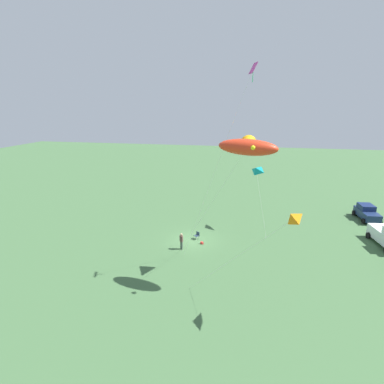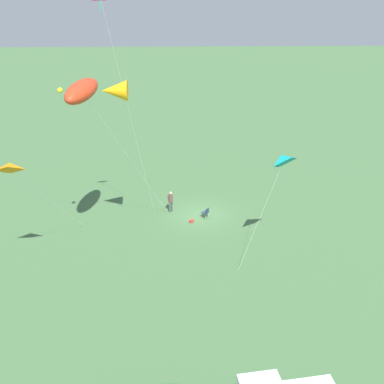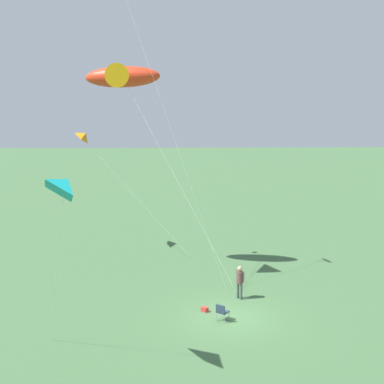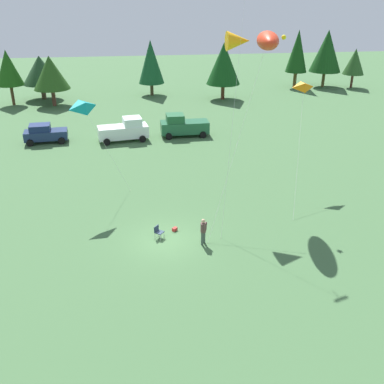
{
  "view_description": "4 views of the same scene",
  "coord_description": "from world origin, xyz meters",
  "px_view_note": "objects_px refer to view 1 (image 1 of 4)",
  "views": [
    {
      "loc": [
        29.44,
        5.96,
        14.19
      ],
      "look_at": [
        1.09,
        0.14,
        5.81
      ],
      "focal_mm": 28.0,
      "sensor_mm": 36.0,
      "label": 1
    },
    {
      "loc": [
        1.63,
        37.32,
        19.02
      ],
      "look_at": [
        0.69,
        1.49,
        2.7
      ],
      "focal_mm": 50.0,
      "sensor_mm": 36.0,
      "label": 2
    },
    {
      "loc": [
        -23.58,
        2.34,
        10.37
      ],
      "look_at": [
        1.49,
        1.74,
        5.73
      ],
      "focal_mm": 50.0,
      "sensor_mm": 36.0,
      "label": 3
    },
    {
      "loc": [
        -1.44,
        -24.31,
        14.69
      ],
      "look_at": [
        1.93,
        1.7,
        2.46
      ],
      "focal_mm": 42.0,
      "sensor_mm": 36.0,
      "label": 4
    }
  ],
  "objects_px": {
    "kite_delta_orange": "(290,217)",
    "kite_diamond_rainbow": "(249,81)",
    "car_navy_hatch": "(367,212)",
    "folding_chair": "(197,235)",
    "kite_delta_teal": "(255,170)",
    "kite_large_fish": "(248,146)",
    "person_kite_flyer": "(181,240)",
    "backpack_on_grass": "(202,243)"
  },
  "relations": [
    {
      "from": "folding_chair",
      "to": "person_kite_flyer",
      "type": "bearing_deg",
      "value": 14.22
    },
    {
      "from": "kite_delta_orange",
      "to": "kite_delta_teal",
      "type": "bearing_deg",
      "value": -172.61
    },
    {
      "from": "kite_large_fish",
      "to": "kite_delta_orange",
      "type": "distance_m",
      "value": 6.47
    },
    {
      "from": "person_kite_flyer",
      "to": "kite_delta_teal",
      "type": "xyz_separation_m",
      "value": [
        -7.05,
        7.02,
        6.08
      ]
    },
    {
      "from": "person_kite_flyer",
      "to": "car_navy_hatch",
      "type": "height_order",
      "value": "car_navy_hatch"
    },
    {
      "from": "folding_chair",
      "to": "kite_diamond_rainbow",
      "type": "bearing_deg",
      "value": 74.97
    },
    {
      "from": "folding_chair",
      "to": "car_navy_hatch",
      "type": "relative_size",
      "value": 0.19
    },
    {
      "from": "person_kite_flyer",
      "to": "kite_delta_teal",
      "type": "height_order",
      "value": "kite_delta_teal"
    },
    {
      "from": "backpack_on_grass",
      "to": "person_kite_flyer",
      "type": "bearing_deg",
      "value": -49.38
    },
    {
      "from": "folding_chair",
      "to": "kite_delta_teal",
      "type": "relative_size",
      "value": 0.11
    },
    {
      "from": "folding_chair",
      "to": "kite_large_fish",
      "type": "bearing_deg",
      "value": 71.7
    },
    {
      "from": "backpack_on_grass",
      "to": "kite_large_fish",
      "type": "height_order",
      "value": "kite_large_fish"
    },
    {
      "from": "folding_chair",
      "to": "kite_large_fish",
      "type": "height_order",
      "value": "kite_large_fish"
    },
    {
      "from": "kite_delta_orange",
      "to": "kite_diamond_rainbow",
      "type": "height_order",
      "value": "kite_diamond_rainbow"
    },
    {
      "from": "folding_chair",
      "to": "backpack_on_grass",
      "type": "xyz_separation_m",
      "value": [
        1.12,
        0.74,
        -0.38
      ]
    },
    {
      "from": "backpack_on_grass",
      "to": "car_navy_hatch",
      "type": "height_order",
      "value": "car_navy_hatch"
    },
    {
      "from": "kite_large_fish",
      "to": "kite_delta_teal",
      "type": "distance_m",
      "value": 12.41
    },
    {
      "from": "backpack_on_grass",
      "to": "car_navy_hatch",
      "type": "xyz_separation_m",
      "value": [
        -11.33,
        19.6,
        0.84
      ]
    },
    {
      "from": "kite_large_fish",
      "to": "folding_chair",
      "type": "bearing_deg",
      "value": -144.94
    },
    {
      "from": "kite_delta_teal",
      "to": "kite_diamond_rainbow",
      "type": "xyz_separation_m",
      "value": [
        10.58,
        -0.96,
        8.81
      ]
    },
    {
      "from": "kite_delta_teal",
      "to": "folding_chair",
      "type": "bearing_deg",
      "value": -53.7
    },
    {
      "from": "kite_large_fish",
      "to": "kite_delta_orange",
      "type": "xyz_separation_m",
      "value": [
        4.47,
        2.85,
        -3.7
      ]
    },
    {
      "from": "folding_chair",
      "to": "car_navy_hatch",
      "type": "xyz_separation_m",
      "value": [
        -10.21,
        20.34,
        0.46
      ]
    },
    {
      "from": "backpack_on_grass",
      "to": "kite_delta_orange",
      "type": "relative_size",
      "value": 0.04
    },
    {
      "from": "folding_chair",
      "to": "backpack_on_grass",
      "type": "bearing_deg",
      "value": 70.25
    },
    {
      "from": "folding_chair",
      "to": "car_navy_hatch",
      "type": "height_order",
      "value": "car_navy_hatch"
    },
    {
      "from": "kite_delta_teal",
      "to": "car_navy_hatch",
      "type": "bearing_deg",
      "value": 112.15
    },
    {
      "from": "person_kite_flyer",
      "to": "kite_large_fish",
      "type": "xyz_separation_m",
      "value": [
        4.61,
        6.26,
        10.27
      ]
    },
    {
      "from": "folding_chair",
      "to": "kite_diamond_rainbow",
      "type": "relative_size",
      "value": 0.05
    },
    {
      "from": "kite_delta_teal",
      "to": "kite_delta_orange",
      "type": "height_order",
      "value": "kite_delta_orange"
    },
    {
      "from": "kite_large_fish",
      "to": "kite_delta_teal",
      "type": "height_order",
      "value": "kite_large_fish"
    },
    {
      "from": "person_kite_flyer",
      "to": "kite_delta_orange",
      "type": "distance_m",
      "value": 14.45
    },
    {
      "from": "kite_large_fish",
      "to": "kite_diamond_rainbow",
      "type": "bearing_deg",
      "value": -169.19
    },
    {
      "from": "kite_delta_orange",
      "to": "kite_diamond_rainbow",
      "type": "xyz_separation_m",
      "value": [
        -5.56,
        -3.06,
        8.31
      ]
    },
    {
      "from": "person_kite_flyer",
      "to": "kite_diamond_rainbow",
      "type": "height_order",
      "value": "kite_diamond_rainbow"
    },
    {
      "from": "folding_chair",
      "to": "backpack_on_grass",
      "type": "relative_size",
      "value": 2.56
    },
    {
      "from": "backpack_on_grass",
      "to": "kite_delta_teal",
      "type": "bearing_deg",
      "value": 136.58
    },
    {
      "from": "folding_chair",
      "to": "backpack_on_grass",
      "type": "distance_m",
      "value": 1.39
    },
    {
      "from": "car_navy_hatch",
      "to": "kite_delta_orange",
      "type": "distance_m",
      "value": 26.1
    },
    {
      "from": "kite_diamond_rainbow",
      "to": "car_navy_hatch",
      "type": "bearing_deg",
      "value": 136.88
    },
    {
      "from": "folding_chair",
      "to": "kite_delta_orange",
      "type": "height_order",
      "value": "kite_delta_orange"
    },
    {
      "from": "backpack_on_grass",
      "to": "kite_delta_orange",
      "type": "xyz_separation_m",
      "value": [
        10.69,
        7.25,
        7.49
      ]
    }
  ]
}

